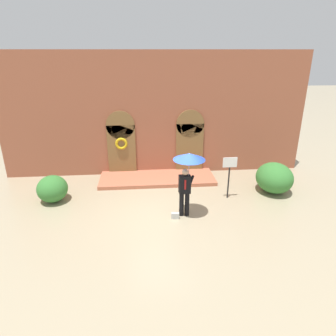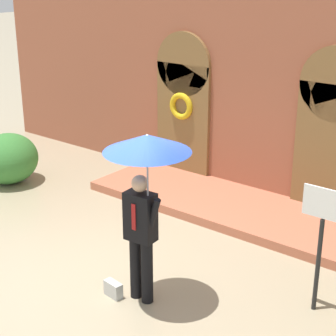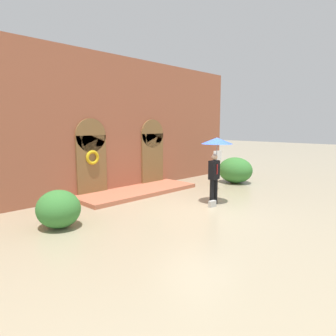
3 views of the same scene
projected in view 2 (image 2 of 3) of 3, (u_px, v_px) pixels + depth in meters
ground_plane at (109, 274)px, 8.25m from camera, size 80.00×80.00×0.00m
building_facade at (260, 56)px, 10.38m from camera, size 14.00×2.30×5.60m
person_with_umbrella at (145, 169)px, 6.94m from camera, size 1.10×1.10×2.36m
handbag at (113, 289)px, 7.67m from camera, size 0.29×0.16×0.22m
sign_post at (322, 230)px, 7.03m from camera, size 0.56×0.06×1.72m
shrub_left at (8, 159)px, 11.54m from camera, size 1.17×1.24×1.04m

